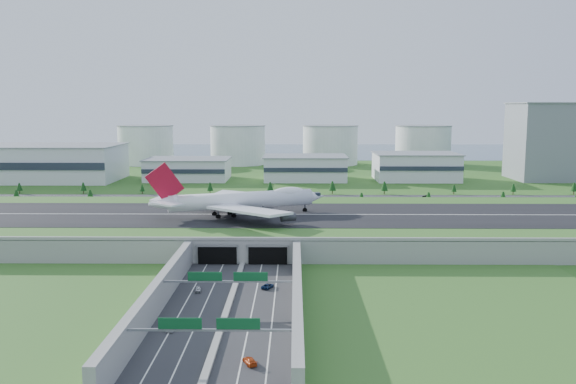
{
  "coord_description": "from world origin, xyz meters",
  "views": [
    {
      "loc": [
        17.6,
        -249.95,
        52.81
      ],
      "look_at": [
        14.33,
        35.0,
        12.76
      ],
      "focal_mm": 38.0,
      "sensor_mm": 36.0,
      "label": 1
    }
  ],
  "objects_px": {
    "office_tower": "(546,142)",
    "car_3": "(250,361)",
    "car_7": "(171,196)",
    "car_5": "(426,196)",
    "boeing_747": "(240,200)",
    "car_2": "(268,286)",
    "car_0": "(198,289)",
    "car_1": "(172,326)",
    "fuel_tank_a": "(146,145)",
    "car_6": "(524,201)"
  },
  "relations": [
    {
      "from": "office_tower",
      "to": "car_3",
      "type": "distance_m",
      "value": 378.78
    },
    {
      "from": "car_7",
      "to": "car_5",
      "type": "bearing_deg",
      "value": 100.37
    },
    {
      "from": "car_5",
      "to": "car_3",
      "type": "bearing_deg",
      "value": -15.95
    },
    {
      "from": "car_7",
      "to": "boeing_747",
      "type": "bearing_deg",
      "value": 36.43
    },
    {
      "from": "car_2",
      "to": "car_0",
      "type": "bearing_deg",
      "value": 33.62
    },
    {
      "from": "car_1",
      "to": "car_2",
      "type": "relative_size",
      "value": 1.0
    },
    {
      "from": "office_tower",
      "to": "car_1",
      "type": "xyz_separation_m",
      "value": [
        -211.6,
        -306.32,
        -26.56
      ]
    },
    {
      "from": "car_0",
      "to": "car_2",
      "type": "bearing_deg",
      "value": -0.57
    },
    {
      "from": "car_2",
      "to": "car_5",
      "type": "height_order",
      "value": "car_5"
    },
    {
      "from": "office_tower",
      "to": "car_1",
      "type": "distance_m",
      "value": 373.25
    },
    {
      "from": "fuel_tank_a",
      "to": "car_0",
      "type": "relative_size",
      "value": 11.98
    },
    {
      "from": "car_0",
      "to": "car_6",
      "type": "height_order",
      "value": "car_6"
    },
    {
      "from": "car_5",
      "to": "car_6",
      "type": "relative_size",
      "value": 0.77
    },
    {
      "from": "office_tower",
      "to": "car_3",
      "type": "relative_size",
      "value": 11.34
    },
    {
      "from": "office_tower",
      "to": "car_0",
      "type": "xyz_separation_m",
      "value": [
        -210.2,
        -275.88,
        -26.67
      ]
    },
    {
      "from": "boeing_747",
      "to": "fuel_tank_a",
      "type": "bearing_deg",
      "value": 90.01
    },
    {
      "from": "fuel_tank_a",
      "to": "car_7",
      "type": "xyz_separation_m",
      "value": [
        64.8,
        -206.07,
        -16.67
      ]
    },
    {
      "from": "car_1",
      "to": "car_2",
      "type": "bearing_deg",
      "value": 63.8
    },
    {
      "from": "car_7",
      "to": "car_6",
      "type": "bearing_deg",
      "value": 95.77
    },
    {
      "from": "boeing_747",
      "to": "car_3",
      "type": "xyz_separation_m",
      "value": [
        13.16,
        -127.91,
        -13.78
      ]
    },
    {
      "from": "car_3",
      "to": "car_5",
      "type": "xyz_separation_m",
      "value": [
        85.81,
        232.49,
        0.06
      ]
    },
    {
      "from": "office_tower",
      "to": "boeing_747",
      "type": "bearing_deg",
      "value": -136.02
    },
    {
      "from": "fuel_tank_a",
      "to": "car_1",
      "type": "distance_m",
      "value": 435.36
    },
    {
      "from": "car_5",
      "to": "boeing_747",
      "type": "bearing_deg",
      "value": -39.11
    },
    {
      "from": "car_7",
      "to": "fuel_tank_a",
      "type": "bearing_deg",
      "value": -151.39
    },
    {
      "from": "car_0",
      "to": "office_tower",
      "type": "bearing_deg",
      "value": 42.65
    },
    {
      "from": "office_tower",
      "to": "car_5",
      "type": "xyz_separation_m",
      "value": [
        -105.87,
        -93.12,
        -26.61
      ]
    },
    {
      "from": "office_tower",
      "to": "car_0",
      "type": "relative_size",
      "value": 13.18
    },
    {
      "from": "car_0",
      "to": "car_5",
      "type": "xyz_separation_m",
      "value": [
        104.33,
        182.76,
        0.06
      ]
    },
    {
      "from": "car_1",
      "to": "car_3",
      "type": "bearing_deg",
      "value": -38.05
    },
    {
      "from": "office_tower",
      "to": "car_3",
      "type": "height_order",
      "value": "office_tower"
    },
    {
      "from": "fuel_tank_a",
      "to": "car_7",
      "type": "height_order",
      "value": "fuel_tank_a"
    },
    {
      "from": "fuel_tank_a",
      "to": "car_6",
      "type": "xyz_separation_m",
      "value": [
        264.53,
        -224.91,
        -16.54
      ]
    },
    {
      "from": "car_6",
      "to": "car_7",
      "type": "height_order",
      "value": "car_6"
    },
    {
      "from": "office_tower",
      "to": "boeing_747",
      "type": "relative_size",
      "value": 0.76
    },
    {
      "from": "car_1",
      "to": "car_2",
      "type": "xyz_separation_m",
      "value": [
        21.28,
        33.76,
        -0.13
      ]
    },
    {
      "from": "car_3",
      "to": "car_7",
      "type": "relative_size",
      "value": 0.98
    },
    {
      "from": "car_1",
      "to": "car_7",
      "type": "distance_m",
      "value": 219.62
    },
    {
      "from": "car_1",
      "to": "car_5",
      "type": "xyz_separation_m",
      "value": [
        105.73,
        213.21,
        -0.05
      ]
    },
    {
      "from": "car_3",
      "to": "boeing_747",
      "type": "bearing_deg",
      "value": -108.52
    },
    {
      "from": "car_3",
      "to": "office_tower",
      "type": "bearing_deg",
      "value": -144.88
    },
    {
      "from": "boeing_747",
      "to": "car_2",
      "type": "xyz_separation_m",
      "value": [
        14.52,
        -74.86,
        -13.79
      ]
    },
    {
      "from": "office_tower",
      "to": "car_1",
      "type": "bearing_deg",
      "value": -124.64
    },
    {
      "from": "car_1",
      "to": "car_5",
      "type": "height_order",
      "value": "car_1"
    },
    {
      "from": "car_7",
      "to": "car_1",
      "type": "bearing_deg",
      "value": 22.61
    },
    {
      "from": "car_5",
      "to": "car_7",
      "type": "distance_m",
      "value": 149.34
    },
    {
      "from": "fuel_tank_a",
      "to": "car_7",
      "type": "relative_size",
      "value": 10.15
    },
    {
      "from": "boeing_747",
      "to": "car_5",
      "type": "height_order",
      "value": "boeing_747"
    },
    {
      "from": "car_5",
      "to": "car_6",
      "type": "xyz_separation_m",
      "value": [
        50.4,
        -16.8,
        0.07
      ]
    },
    {
      "from": "office_tower",
      "to": "boeing_747",
      "type": "distance_m",
      "value": 284.98
    }
  ]
}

